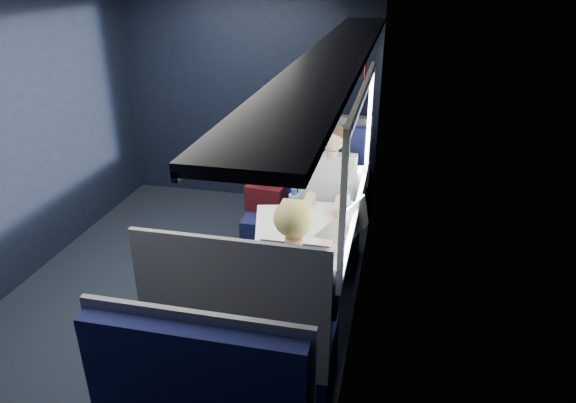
% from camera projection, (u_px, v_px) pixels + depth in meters
% --- Properties ---
extents(ground, '(2.80, 4.20, 0.01)m').
position_uv_depth(ground, '(181.00, 297.00, 4.19)').
color(ground, black).
extents(room_shell, '(3.00, 4.40, 2.40)m').
position_uv_depth(room_shell, '(165.00, 121.00, 3.56)').
color(room_shell, black).
rests_on(room_shell, ground).
extents(table, '(0.62, 1.00, 0.74)m').
position_uv_depth(table, '(306.00, 239.00, 3.70)').
color(table, '#54565E').
rests_on(table, ground).
extents(seat_bay_near, '(1.04, 0.62, 1.26)m').
position_uv_depth(seat_bay_near, '(302.00, 214.00, 4.61)').
color(seat_bay_near, black).
rests_on(seat_bay_near, ground).
extents(seat_bay_far, '(1.04, 0.62, 1.26)m').
position_uv_depth(seat_bay_far, '(248.00, 342.00, 3.07)').
color(seat_bay_far, black).
rests_on(seat_bay_far, ground).
extents(seat_row_front, '(1.04, 0.51, 1.16)m').
position_uv_depth(seat_row_front, '(320.00, 178.00, 5.44)').
color(seat_row_front, black).
rests_on(seat_row_front, ground).
extents(man, '(0.53, 0.56, 1.32)m').
position_uv_depth(man, '(329.00, 195.00, 4.28)').
color(man, black).
rests_on(man, ground).
extents(woman, '(0.53, 0.56, 1.32)m').
position_uv_depth(woman, '(295.00, 288.00, 3.03)').
color(woman, black).
rests_on(woman, ground).
extents(papers, '(0.68, 0.84, 0.01)m').
position_uv_depth(papers, '(291.00, 227.00, 3.70)').
color(papers, white).
rests_on(papers, table).
extents(laptop, '(0.34, 0.38, 0.24)m').
position_uv_depth(laptop, '(348.00, 225.00, 3.59)').
color(laptop, silver).
rests_on(laptop, table).
extents(bottle_small, '(0.07, 0.07, 0.24)m').
position_uv_depth(bottle_small, '(345.00, 205.00, 3.80)').
color(bottle_small, silver).
rests_on(bottle_small, table).
extents(cup, '(0.07, 0.07, 0.09)m').
position_uv_depth(cup, '(349.00, 208.00, 3.90)').
color(cup, white).
rests_on(cup, table).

